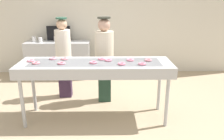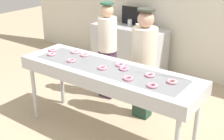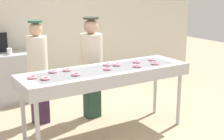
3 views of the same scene
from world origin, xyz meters
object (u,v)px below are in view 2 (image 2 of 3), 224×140
(paper_cup_3, at_px, (107,20))
(strawberry_donut_6, at_px, (124,69))
(strawberry_donut_5, at_px, (52,50))
(paper_cup_0, at_px, (130,22))
(paper_cup_2, at_px, (108,18))
(strawberry_donut_1, at_px, (71,60))
(strawberry_donut_0, at_px, (102,68))
(strawberry_donut_7, at_px, (52,54))
(strawberry_donut_10, at_px, (150,75))
(strawberry_donut_9, at_px, (120,65))
(worker_assistant, at_px, (144,58))
(paper_cup_4, at_px, (111,22))
(strawberry_donut_4, at_px, (172,81))
(strawberry_donut_3, at_px, (152,85))
(worker_baker, at_px, (107,47))
(strawberry_donut_2, at_px, (85,55))
(strawberry_donut_8, at_px, (128,78))
(menu_display, at_px, (135,16))
(paper_cup_1, at_px, (138,27))
(strawberry_donut_11, at_px, (75,52))
(fryer_conveyor, at_px, (107,74))
(prep_counter, at_px, (128,49))

(paper_cup_3, bearing_deg, strawberry_donut_6, -49.04)
(strawberry_donut_5, bearing_deg, paper_cup_0, 92.07)
(strawberry_donut_6, height_order, paper_cup_2, paper_cup_2)
(strawberry_donut_1, bearing_deg, paper_cup_3, 115.92)
(strawberry_donut_0, distance_m, strawberry_donut_7, 0.88)
(strawberry_donut_10, bearing_deg, strawberry_donut_9, 171.53)
(worker_assistant, height_order, paper_cup_4, worker_assistant)
(paper_cup_3, bearing_deg, strawberry_donut_4, -40.48)
(strawberry_donut_3, distance_m, strawberry_donut_6, 0.56)
(strawberry_donut_1, distance_m, worker_baker, 1.02)
(strawberry_donut_1, distance_m, strawberry_donut_7, 0.40)
(strawberry_donut_2, distance_m, strawberry_donut_8, 0.97)
(strawberry_donut_3, bearing_deg, paper_cup_3, 135.18)
(strawberry_donut_7, distance_m, paper_cup_3, 2.34)
(strawberry_donut_7, bearing_deg, paper_cup_2, 107.83)
(strawberry_donut_4, height_order, paper_cup_3, paper_cup_3)
(menu_display, bearing_deg, strawberry_donut_8, -59.63)
(paper_cup_1, bearing_deg, strawberry_donut_11, -87.47)
(strawberry_donut_2, height_order, paper_cup_1, paper_cup_1)
(strawberry_donut_5, height_order, paper_cup_4, paper_cup_4)
(strawberry_donut_10, bearing_deg, strawberry_donut_1, -170.60)
(strawberry_donut_7, xyz_separation_m, worker_baker, (0.24, 0.98, -0.12))
(strawberry_donut_1, height_order, strawberry_donut_10, same)
(strawberry_donut_3, height_order, strawberry_donut_6, same)
(strawberry_donut_10, distance_m, paper_cup_3, 3.01)
(worker_baker, xyz_separation_m, paper_cup_0, (-0.44, 1.36, 0.09))
(strawberry_donut_10, xyz_separation_m, worker_baker, (-1.23, 0.82, -0.12))
(strawberry_donut_11, bearing_deg, paper_cup_0, 101.01)
(strawberry_donut_8, relative_size, paper_cup_1, 1.03)
(strawberry_donut_11, distance_m, worker_baker, 0.73)
(strawberry_donut_9, relative_size, paper_cup_2, 1.03)
(strawberry_donut_0, relative_size, strawberry_donut_11, 1.00)
(fryer_conveyor, relative_size, strawberry_donut_9, 20.65)
(strawberry_donut_11, bearing_deg, paper_cup_1, 92.53)
(fryer_conveyor, xyz_separation_m, paper_cup_3, (-1.61, 2.16, 0.07))
(strawberry_donut_3, xyz_separation_m, prep_counter, (-1.76, 2.27, -0.54))
(strawberry_donut_0, xyz_separation_m, menu_display, (-1.01, 2.39, 0.09))
(strawberry_donut_9, xyz_separation_m, strawberry_donut_11, (-0.80, 0.04, 0.00))
(strawberry_donut_0, height_order, paper_cup_4, paper_cup_4)
(strawberry_donut_1, xyz_separation_m, paper_cup_4, (-0.92, 2.17, -0.03))
(strawberry_donut_6, relative_size, paper_cup_4, 1.03)
(strawberry_donut_2, xyz_separation_m, strawberry_donut_8, (0.92, -0.31, 0.00))
(strawberry_donut_1, bearing_deg, strawberry_donut_4, 6.79)
(strawberry_donut_1, height_order, strawberry_donut_8, same)
(strawberry_donut_0, distance_m, strawberry_donut_10, 0.60)
(strawberry_donut_5, xyz_separation_m, strawberry_donut_8, (1.44, -0.20, 0.00))
(strawberry_donut_0, bearing_deg, strawberry_donut_6, 29.98)
(strawberry_donut_2, distance_m, paper_cup_4, 2.11)
(strawberry_donut_3, relative_size, strawberry_donut_4, 1.00)
(strawberry_donut_2, height_order, paper_cup_2, paper_cup_2)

